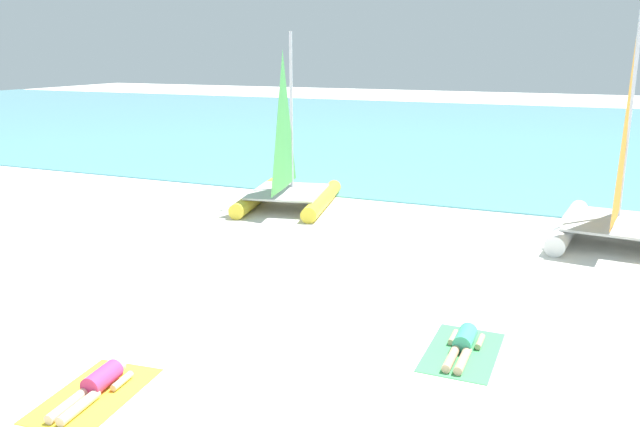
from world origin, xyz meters
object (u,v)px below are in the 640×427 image
(sailboat_white, at_px, (617,210))
(sunbather_left, at_px, (97,384))
(towel_right, at_px, (462,352))
(sunbather_right, at_px, (463,343))
(sailboat_yellow, at_px, (288,182))
(towel_left, at_px, (94,395))

(sailboat_white, relative_size, sunbather_left, 3.63)
(sunbather_left, height_order, towel_right, sunbather_left)
(sunbather_left, height_order, sunbather_right, same)
(sailboat_yellow, bearing_deg, sunbather_right, -59.95)
(towel_right, height_order, sunbather_right, sunbather_right)
(sunbather_left, distance_m, sunbather_right, 5.68)
(sailboat_yellow, height_order, sunbather_right, sailboat_yellow)
(towel_right, bearing_deg, towel_left, -143.26)
(sailboat_white, bearing_deg, sailboat_yellow, -175.95)
(sunbather_left, relative_size, sunbather_right, 1.01)
(towel_left, bearing_deg, sailboat_white, 58.21)
(towel_left, relative_size, sunbather_left, 1.21)
(sailboat_yellow, distance_m, towel_right, 10.59)
(sailboat_white, bearing_deg, towel_right, -101.50)
(sailboat_white, relative_size, sunbather_right, 3.65)
(towel_left, distance_m, sunbather_left, 0.14)
(sailboat_white, distance_m, towel_left, 13.11)
(sunbather_right, bearing_deg, sailboat_white, 72.92)
(towel_right, bearing_deg, sunbather_right, 90.05)
(sailboat_white, height_order, sunbather_right, sailboat_white)
(sailboat_white, relative_size, towel_right, 3.00)
(sailboat_yellow, xyz_separation_m, towel_right, (6.97, -7.94, -0.78))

